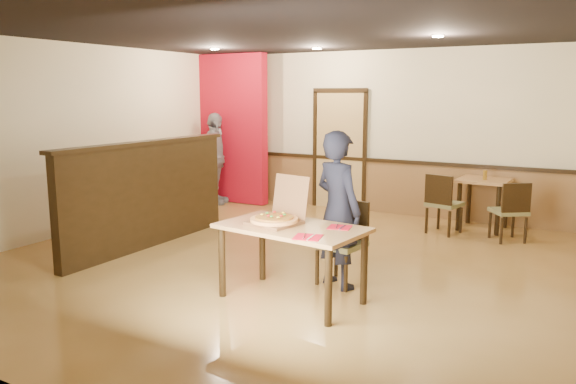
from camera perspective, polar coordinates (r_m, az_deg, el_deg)
name	(u,v)px	position (r m, az deg, el deg)	size (l,w,h in m)	color
floor	(283,263)	(6.99, -0.54, -7.24)	(7.00, 7.00, 0.00)	#AC8443
ceiling	(282,29)	(6.71, -0.58, 16.24)	(7.00, 7.00, 0.00)	black
wall_back	(383,133)	(9.89, 9.66, 5.97)	(7.00, 7.00, 0.00)	beige
wall_left	(80,139)	(8.97, -20.41, 5.09)	(7.00, 7.00, 0.00)	beige
wainscot_back	(381,187)	(9.97, 9.44, 0.51)	(7.00, 0.04, 0.90)	brown
chair_rail_back	(382,160)	(9.88, 9.48, 3.18)	(7.00, 0.06, 0.06)	black
back_door	(340,151)	(10.17, 5.27, 4.21)	(0.90, 0.06, 2.10)	tan
booth_partition	(147,193)	(7.83, -14.09, -0.11)	(0.20, 3.10, 1.44)	black
red_accent_panel	(229,129)	(10.79, -6.01, 6.39)	(1.60, 0.20, 2.78)	#A30B1D
spot_a	(215,49)	(9.47, -7.44, 14.22)	(0.14, 0.14, 0.02)	#FFE3B2
spot_b	(317,48)	(9.28, 2.95, 14.37)	(0.14, 0.14, 0.02)	#FFE3B2
spot_c	(438,36)	(7.57, 14.99, 15.05)	(0.14, 0.14, 0.02)	#FFE3B2
main_table	(292,237)	(5.60, 0.38, -4.55)	(1.53, 0.98, 0.77)	#B0814A
diner_chair	(345,239)	(6.21, 5.77, -4.75)	(0.52, 0.52, 0.91)	olive
side_chair_left	(442,201)	(8.60, 15.42, -0.94)	(0.54, 0.54, 0.90)	olive
side_chair_right	(511,209)	(8.45, 21.71, -1.64)	(0.59, 0.59, 0.86)	olive
side_table	(484,190)	(9.09, 19.25, 0.15)	(0.77, 0.77, 0.78)	#B0814A
diner	(338,210)	(6.00, 5.10, -1.81)	(0.62, 0.41, 1.69)	black
passerby	(215,159)	(10.63, -7.44, 3.36)	(1.01, 0.42, 1.71)	gray
pizza_box	(277,218)	(5.66, -1.09, -2.63)	(0.53, 0.59, 0.47)	brown
pizza	(274,220)	(5.63, -1.41, -2.82)	(0.48, 0.48, 0.03)	#EEA556
napkin_near	(308,237)	(5.14, 2.02, -4.59)	(0.30, 0.30, 0.01)	red
napkin_far	(340,227)	(5.53, 5.26, -3.58)	(0.25, 0.25, 0.01)	red
condiment	(485,175)	(8.96, 19.38, 1.64)	(0.06, 0.06, 0.15)	brown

